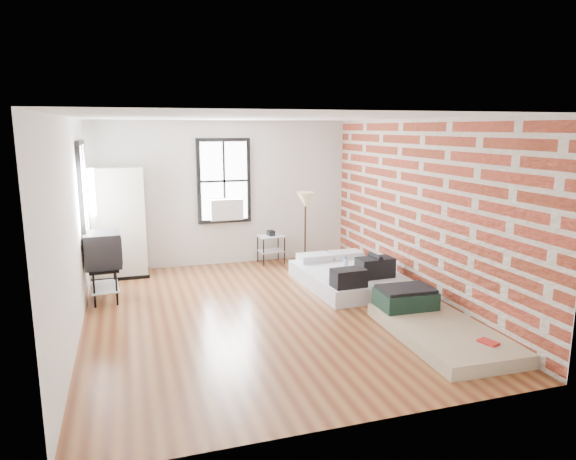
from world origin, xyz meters
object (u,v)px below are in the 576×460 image
object	(u,v)px
wardrobe	(117,223)
side_table	(271,241)
tv_stand	(103,252)
floor_lamp	(305,204)
mattress_main	(350,276)
mattress_bare	(433,323)

from	to	relation	value
wardrobe	side_table	world-z (taller)	wardrobe
tv_stand	side_table	bearing A→B (deg)	20.35
side_table	floor_lamp	distance (m)	1.19
floor_lamp	tv_stand	xyz separation A→B (m)	(-3.54, -0.64, -0.49)
mattress_main	side_table	world-z (taller)	side_table
mattress_bare	floor_lamp	world-z (taller)	floor_lamp
mattress_main	tv_stand	world-z (taller)	tv_stand
mattress_main	wardrobe	bearing A→B (deg)	151.93
mattress_main	wardrobe	world-z (taller)	wardrobe
tv_stand	mattress_bare	bearing A→B (deg)	-36.87
floor_lamp	tv_stand	size ratio (longest dim) A/B	1.38
side_table	floor_lamp	size ratio (longest dim) A/B	0.44
mattress_main	mattress_bare	size ratio (longest dim) A/B	0.97
mattress_main	side_table	size ratio (longest dim) A/B	3.14
mattress_bare	side_table	size ratio (longest dim) A/B	3.24
wardrobe	floor_lamp	size ratio (longest dim) A/B	1.33
wardrobe	tv_stand	distance (m)	1.33
mattress_main	floor_lamp	world-z (taller)	floor_lamp
mattress_bare	tv_stand	world-z (taller)	tv_stand
mattress_main	mattress_bare	world-z (taller)	mattress_main
wardrobe	tv_stand	xyz separation A→B (m)	(-0.21, -1.30, -0.21)
side_table	tv_stand	bearing A→B (deg)	-156.05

